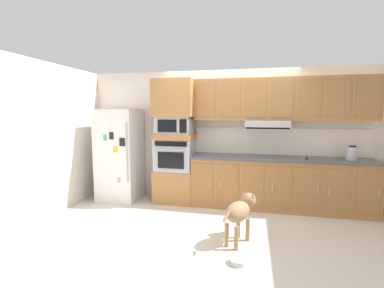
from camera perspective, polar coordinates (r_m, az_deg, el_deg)
The scene contains 17 objects.
ground_plane at distance 4.50m, azimuth 6.07°, elevation -15.55°, with size 9.60×9.60×0.00m, color beige.
back_kitchen_wall at distance 5.29m, azimuth 7.65°, elevation 1.73°, with size 6.20×0.12×2.50m, color silver.
side_panel_left at distance 5.29m, azimuth -25.42°, elevation 1.16°, with size 0.12×7.10×2.50m, color silver.
refrigerator at distance 5.51m, azimuth -14.97°, elevation -2.11°, with size 0.76×0.73×1.76m.
oven_base_cabinet at distance 5.28m, azimuth -3.51°, elevation -8.70°, with size 0.74×0.62×0.60m, color #A8703D.
built_in_oven at distance 5.16m, azimuth -3.56°, elevation -2.26°, with size 0.70×0.62×0.60m.
appliance_mid_shelf at distance 5.12m, azimuth -3.58°, elevation 1.62°, with size 0.74×0.62×0.10m, color #A8703D.
microwave at distance 5.10m, azimuth -3.61°, elevation 3.97°, with size 0.64×0.54×0.32m.
appliance_upper_cabinet at distance 5.10m, azimuth -3.64°, elevation 9.58°, with size 0.74×0.62×0.68m, color #A8703D.
lower_cabinet_run at distance 5.06m, azimuth 17.85°, elevation -8.04°, with size 3.07×0.63×0.88m.
countertop_slab at distance 4.98m, azimuth 18.03°, elevation -2.90°, with size 3.11×0.64×0.04m, color #4C4C51.
backsplash_panel at distance 5.23m, azimuth 17.85°, elevation 0.54°, with size 3.11×0.02×0.50m, color white.
upper_cabinet_with_hood at distance 5.04m, azimuth 18.15°, elevation 8.67°, with size 3.07×0.48×0.88m.
screwdriver at distance 4.92m, azimuth 23.18°, elevation -2.80°, with size 0.16×0.15×0.03m.
electric_kettle at distance 5.14m, azimuth 30.68°, elevation -1.70°, with size 0.17×0.17×0.24m.
dog at distance 3.69m, azimuth 10.16°, elevation -13.70°, with size 0.44×0.77×0.62m.
dog_food_bowl at distance 3.35m, azimuth 9.75°, elevation -23.14°, with size 0.20×0.20×0.06m.
Camera 1 is at (0.47, -4.14, 1.69)m, focal length 25.27 mm.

